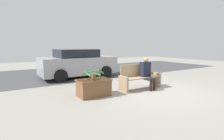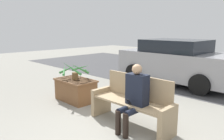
# 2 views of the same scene
# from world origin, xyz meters

# --- Properties ---
(ground_plane) EXTENTS (30.00, 30.00, 0.00)m
(ground_plane) POSITION_xyz_m (0.00, 0.00, 0.00)
(ground_plane) COLOR gray
(road_surface) EXTENTS (20.00, 6.00, 0.01)m
(road_surface) POSITION_xyz_m (0.00, 5.93, 0.00)
(road_surface) COLOR #424244
(road_surface) RESTS_ON ground_plane
(bench) EXTENTS (1.74, 0.51, 0.95)m
(bench) POSITION_xyz_m (-0.13, 0.59, 0.45)
(bench) COLOR tan
(bench) RESTS_ON ground_plane
(person_seated) EXTENTS (0.39, 0.57, 1.23)m
(person_seated) POSITION_xyz_m (0.06, 0.40, 0.68)
(person_seated) COLOR black
(person_seated) RESTS_ON ground_plane
(planter_box) EXTENTS (1.08, 0.66, 0.56)m
(planter_box) POSITION_xyz_m (-2.08, 0.65, 0.30)
(planter_box) COLOR brown
(planter_box) RESTS_ON ground_plane
(potted_plant) EXTENTS (0.80, 0.81, 0.51)m
(potted_plant) POSITION_xyz_m (-2.08, 0.65, 0.79)
(potted_plant) COLOR brown
(potted_plant) RESTS_ON planter_box
(parked_car) EXTENTS (3.84, 1.98, 1.48)m
(parked_car) POSITION_xyz_m (-1.21, 4.27, 0.74)
(parked_car) COLOR #99999E
(parked_car) RESTS_ON ground_plane
(bollard_post) EXTENTS (0.15, 0.15, 0.67)m
(bollard_post) POSITION_xyz_m (2.22, 2.59, 0.36)
(bollard_post) COLOR black
(bollard_post) RESTS_ON ground_plane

